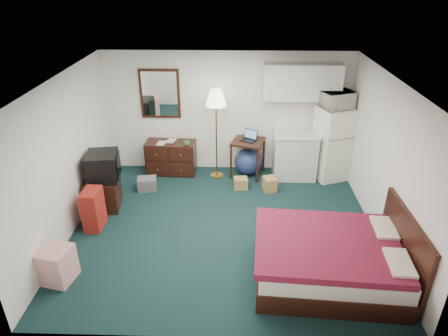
{
  "coord_description": "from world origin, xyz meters",
  "views": [
    {
      "loc": [
        0.16,
        -5.56,
        3.95
      ],
      "look_at": [
        -0.0,
        0.15,
        1.04
      ],
      "focal_mm": 32.0,
      "sensor_mm": 36.0,
      "label": 1
    }
  ],
  "objects_px": {
    "desk": "(248,158)",
    "tv_stand": "(103,193)",
    "bed": "(328,260)",
    "dresser": "(171,157)",
    "kitchen_counter": "(294,155)",
    "fridge": "(332,144)",
    "floor_lamp": "(216,135)",
    "suitcase": "(93,209)"
  },
  "relations": [
    {
      "from": "desk",
      "to": "tv_stand",
      "type": "height_order",
      "value": "desk"
    },
    {
      "from": "bed",
      "to": "dresser",
      "type": "bearing_deg",
      "value": 133.93
    },
    {
      "from": "dresser",
      "to": "kitchen_counter",
      "type": "xyz_separation_m",
      "value": [
        2.56,
        -0.07,
        0.12
      ]
    },
    {
      "from": "fridge",
      "to": "tv_stand",
      "type": "xyz_separation_m",
      "value": [
        -4.33,
        -1.28,
        -0.46
      ]
    },
    {
      "from": "kitchen_counter",
      "to": "bed",
      "type": "distance_m",
      "value": 3.1
    },
    {
      "from": "kitchen_counter",
      "to": "floor_lamp",
      "type": "bearing_deg",
      "value": -177.54
    },
    {
      "from": "dresser",
      "to": "tv_stand",
      "type": "xyz_separation_m",
      "value": [
        -1.04,
        -1.38,
        -0.06
      ]
    },
    {
      "from": "desk",
      "to": "suitcase",
      "type": "xyz_separation_m",
      "value": [
        -2.6,
        -1.98,
        -0.04
      ]
    },
    {
      "from": "dresser",
      "to": "floor_lamp",
      "type": "height_order",
      "value": "floor_lamp"
    },
    {
      "from": "bed",
      "to": "kitchen_counter",
      "type": "bearing_deg",
      "value": 95.56
    },
    {
      "from": "floor_lamp",
      "to": "kitchen_counter",
      "type": "distance_m",
      "value": 1.67
    },
    {
      "from": "tv_stand",
      "to": "suitcase",
      "type": "height_order",
      "value": "suitcase"
    },
    {
      "from": "floor_lamp",
      "to": "fridge",
      "type": "distance_m",
      "value": 2.34
    },
    {
      "from": "floor_lamp",
      "to": "tv_stand",
      "type": "bearing_deg",
      "value": -147.89
    },
    {
      "from": "kitchen_counter",
      "to": "suitcase",
      "type": "xyz_separation_m",
      "value": [
        -3.57,
        -1.96,
        -0.12
      ]
    },
    {
      "from": "suitcase",
      "to": "fridge",
      "type": "bearing_deg",
      "value": 25.84
    },
    {
      "from": "desk",
      "to": "tv_stand",
      "type": "bearing_deg",
      "value": -136.34
    },
    {
      "from": "bed",
      "to": "tv_stand",
      "type": "relative_size",
      "value": 3.15
    },
    {
      "from": "floor_lamp",
      "to": "fridge",
      "type": "xyz_separation_m",
      "value": [
        2.33,
        0.03,
        -0.17
      ]
    },
    {
      "from": "suitcase",
      "to": "dresser",
      "type": "bearing_deg",
      "value": 65.4
    },
    {
      "from": "floor_lamp",
      "to": "suitcase",
      "type": "height_order",
      "value": "floor_lamp"
    },
    {
      "from": "desk",
      "to": "suitcase",
      "type": "relative_size",
      "value": 1.11
    },
    {
      "from": "fridge",
      "to": "desk",
      "type": "bearing_deg",
      "value": 158.33
    },
    {
      "from": "desk",
      "to": "suitcase",
      "type": "height_order",
      "value": "desk"
    },
    {
      "from": "kitchen_counter",
      "to": "fridge",
      "type": "height_order",
      "value": "fridge"
    },
    {
      "from": "desk",
      "to": "bed",
      "type": "xyz_separation_m",
      "value": [
        1.04,
        -3.12,
        -0.07
      ]
    },
    {
      "from": "dresser",
      "to": "tv_stand",
      "type": "height_order",
      "value": "dresser"
    },
    {
      "from": "kitchen_counter",
      "to": "tv_stand",
      "type": "xyz_separation_m",
      "value": [
        -3.6,
        -1.31,
        -0.18
      ]
    },
    {
      "from": "fridge",
      "to": "tv_stand",
      "type": "height_order",
      "value": "fridge"
    },
    {
      "from": "tv_stand",
      "to": "suitcase",
      "type": "bearing_deg",
      "value": -93.22
    },
    {
      "from": "bed",
      "to": "tv_stand",
      "type": "xyz_separation_m",
      "value": [
        -3.69,
        1.78,
        -0.03
      ]
    },
    {
      "from": "fridge",
      "to": "suitcase",
      "type": "distance_m",
      "value": 4.73
    },
    {
      "from": "bed",
      "to": "tv_stand",
      "type": "distance_m",
      "value": 4.09
    },
    {
      "from": "suitcase",
      "to": "desk",
      "type": "bearing_deg",
      "value": 38.9
    },
    {
      "from": "dresser",
      "to": "kitchen_counter",
      "type": "bearing_deg",
      "value": 0.95
    },
    {
      "from": "kitchen_counter",
      "to": "tv_stand",
      "type": "distance_m",
      "value": 3.84
    },
    {
      "from": "kitchen_counter",
      "to": "suitcase",
      "type": "distance_m",
      "value": 4.07
    },
    {
      "from": "dresser",
      "to": "desk",
      "type": "height_order",
      "value": "desk"
    },
    {
      "from": "floor_lamp",
      "to": "desk",
      "type": "bearing_deg",
      "value": 7.08
    },
    {
      "from": "tv_stand",
      "to": "suitcase",
      "type": "relative_size",
      "value": 0.89
    },
    {
      "from": "dresser",
      "to": "tv_stand",
      "type": "bearing_deg",
      "value": -124.35
    },
    {
      "from": "desk",
      "to": "kitchen_counter",
      "type": "xyz_separation_m",
      "value": [
        0.96,
        -0.02,
        0.08
      ]
    }
  ]
}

